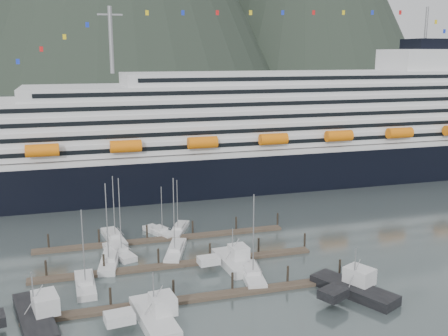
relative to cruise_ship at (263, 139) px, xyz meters
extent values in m
plane|color=#424D4D|center=(-30.03, -54.94, -12.04)|extent=(1600.00, 1600.00, 0.00)
cube|color=black|center=(-5.03, 0.06, -8.04)|extent=(210.00, 28.00, 12.00)
cube|color=silver|center=(-5.03, 0.06, -1.54)|extent=(205.80, 27.44, 1.50)
cube|color=silver|center=(-0.03, 0.06, 1.06)|extent=(185.00, 26.00, 3.20)
cube|color=black|center=(-0.03, -12.99, 1.22)|extent=(175.75, 0.20, 1.00)
cube|color=silver|center=(1.97, 0.06, 4.26)|extent=(180.00, 25.00, 3.20)
cube|color=black|center=(1.97, -12.49, 4.42)|extent=(171.00, 0.20, 1.00)
cube|color=silver|center=(3.97, 0.06, 7.46)|extent=(172.00, 24.00, 3.20)
cube|color=black|center=(3.97, -11.99, 7.62)|extent=(163.40, 0.20, 1.00)
cube|color=silver|center=(5.97, 0.06, 10.66)|extent=(160.00, 23.00, 3.20)
cube|color=black|center=(5.97, -11.49, 10.82)|extent=(152.00, 0.20, 1.00)
cube|color=silver|center=(7.97, 0.06, 13.76)|extent=(140.00, 22.00, 3.00)
cube|color=black|center=(7.97, -10.99, 13.91)|extent=(133.00, 0.20, 1.00)
cube|color=silver|center=(9.97, 0.06, 16.76)|extent=(95.00, 20.00, 3.00)
cube|color=black|center=(9.97, -9.99, 16.91)|extent=(90.25, 0.20, 1.00)
cube|color=silver|center=(49.97, 0.06, 21.26)|extent=(22.00, 16.00, 6.00)
cube|color=black|center=(49.97, 0.06, 25.76)|extent=(10.00, 10.00, 3.00)
cylinder|color=gray|center=(-40.03, 0.06, 26.26)|extent=(1.00, 1.00, 16.00)
cylinder|color=gray|center=(49.97, 0.06, 31.26)|extent=(0.80, 0.80, 10.00)
cylinder|color=orange|center=(-57.03, -14.94, 2.46)|extent=(7.00, 2.80, 2.80)
cylinder|color=orange|center=(-39.03, -14.94, 2.46)|extent=(7.00, 2.80, 2.80)
cylinder|color=orange|center=(-21.03, -14.94, 2.46)|extent=(7.00, 2.80, 2.80)
cylinder|color=orange|center=(-3.03, -14.94, 2.46)|extent=(7.00, 2.80, 2.80)
cylinder|color=orange|center=(14.97, -14.94, 2.46)|extent=(7.00, 2.80, 2.80)
cylinder|color=orange|center=(32.97, -14.94, 2.46)|extent=(7.00, 2.80, 2.80)
cube|color=#42352A|center=(-35.03, -64.94, -11.79)|extent=(48.00, 2.00, 0.50)
cylinder|color=black|center=(-56.03, -63.84, -10.64)|extent=(0.36, 0.36, 3.20)
cylinder|color=black|center=(-47.03, -63.84, -10.64)|extent=(0.36, 0.36, 3.20)
cylinder|color=black|center=(-38.03, -63.84, -10.64)|extent=(0.36, 0.36, 3.20)
cylinder|color=black|center=(-29.03, -63.84, -10.64)|extent=(0.36, 0.36, 3.20)
cylinder|color=black|center=(-20.03, -63.84, -10.64)|extent=(0.36, 0.36, 3.20)
cylinder|color=black|center=(-11.03, -63.84, -10.64)|extent=(0.36, 0.36, 3.20)
cube|color=#42352A|center=(-35.03, -51.94, -11.79)|extent=(48.00, 2.00, 0.50)
cylinder|color=black|center=(-56.03, -50.84, -10.64)|extent=(0.36, 0.36, 3.20)
cylinder|color=black|center=(-47.03, -50.84, -10.64)|extent=(0.36, 0.36, 3.20)
cylinder|color=black|center=(-38.03, -50.84, -10.64)|extent=(0.36, 0.36, 3.20)
cylinder|color=black|center=(-29.03, -50.84, -10.64)|extent=(0.36, 0.36, 3.20)
cylinder|color=black|center=(-20.03, -50.84, -10.64)|extent=(0.36, 0.36, 3.20)
cylinder|color=black|center=(-11.03, -50.84, -10.64)|extent=(0.36, 0.36, 3.20)
cube|color=#42352A|center=(-35.03, -38.94, -11.79)|extent=(48.00, 2.00, 0.50)
cylinder|color=black|center=(-56.03, -37.84, -10.64)|extent=(0.36, 0.36, 3.20)
cylinder|color=black|center=(-47.03, -37.84, -10.64)|extent=(0.36, 0.36, 3.20)
cylinder|color=black|center=(-38.03, -37.84, -10.64)|extent=(0.36, 0.36, 3.20)
cylinder|color=black|center=(-29.03, -37.84, -10.64)|extent=(0.36, 0.36, 3.20)
cylinder|color=black|center=(-20.03, -37.84, -10.64)|extent=(0.36, 0.36, 3.20)
cylinder|color=black|center=(-11.03, -37.84, -10.64)|extent=(0.36, 0.36, 3.20)
cube|color=silver|center=(-50.23, -56.27, -11.79)|extent=(3.06, 9.84, 1.52)
cube|color=silver|center=(-50.23, -56.27, -10.79)|extent=(2.25, 3.47, 0.87)
cylinder|color=gray|center=(-50.21, -57.25, -5.17)|extent=(0.17, 0.17, 11.78)
cube|color=silver|center=(-45.90, -47.81, -11.79)|extent=(4.75, 11.24, 1.53)
cube|color=silver|center=(-45.90, -47.81, -10.78)|extent=(2.83, 4.15, 0.87)
cylinder|color=gray|center=(-46.10, -48.89, -4.33)|extent=(0.17, 0.17, 13.45)
cube|color=silver|center=(-43.89, -43.97, -11.79)|extent=(5.42, 9.95, 1.42)
cube|color=silver|center=(-43.89, -43.97, -10.88)|extent=(2.95, 3.82, 0.81)
cylinder|color=gray|center=(-43.60, -44.88, -4.48)|extent=(0.16, 0.16, 13.30)
cube|color=silver|center=(-34.21, -46.44, -11.79)|extent=(6.20, 11.47, 1.43)
cube|color=silver|center=(-34.21, -46.44, -10.87)|extent=(3.22, 4.38, 0.82)
cylinder|color=gray|center=(-34.58, -47.50, -4.47)|extent=(0.16, 0.16, 13.30)
cube|color=silver|center=(-44.16, -36.20, -11.79)|extent=(4.37, 11.18, 1.52)
cube|color=silver|center=(-44.16, -36.20, -10.79)|extent=(2.70, 4.08, 0.87)
cylinder|color=gray|center=(-44.01, -37.28, -5.10)|extent=(0.17, 0.17, 11.92)
cube|color=silver|center=(-35.12, -35.22, -11.79)|extent=(5.99, 8.85, 1.34)
cube|color=silver|center=(-35.12, -35.22, -10.94)|extent=(3.04, 3.55, 0.77)
cylinder|color=gray|center=(-34.75, -36.00, -6.66)|extent=(0.15, 0.15, 9.04)
cube|color=silver|center=(-31.19, -34.94, -11.79)|extent=(6.13, 9.73, 1.28)
cube|color=silver|center=(-31.19, -34.94, -10.99)|extent=(3.05, 3.82, 0.73)
cylinder|color=gray|center=(-31.59, -35.82, -6.14)|extent=(0.15, 0.15, 10.14)
cube|color=silver|center=(-24.60, -60.06, -11.79)|extent=(4.42, 10.53, 1.59)
cube|color=silver|center=(-24.60, -60.06, -10.73)|extent=(2.77, 3.87, 0.91)
cylinder|color=gray|center=(-24.75, -61.07, -4.47)|extent=(0.18, 0.18, 13.09)
cube|color=black|center=(-57.03, -65.37, -11.69)|extent=(6.77, 14.97, 2.23)
cube|color=silver|center=(-55.61, -65.08, -9.48)|extent=(3.91, 4.87, 2.45)
cube|color=black|center=(-55.61, -65.08, -8.59)|extent=(3.63, 4.54, 0.56)
cylinder|color=gray|center=(-57.03, -65.37, -7.59)|extent=(0.18, 0.18, 5.56)
cube|color=silver|center=(-41.82, -69.94, -11.69)|extent=(5.35, 12.51, 2.21)
cube|color=silver|center=(-46.40, -70.47, -10.27)|extent=(4.03, 3.08, 1.32)
cube|color=silver|center=(-40.62, -69.80, -9.50)|extent=(3.49, 3.97, 2.43)
cube|color=black|center=(-40.62, -69.80, -8.62)|extent=(3.24, 3.71, 0.55)
cylinder|color=gray|center=(-41.82, -69.94, -7.63)|extent=(0.18, 0.18, 5.52)
cube|color=black|center=(-12.03, -69.94, -11.69)|extent=(9.40, 13.82, 2.23)
cube|color=black|center=(-16.62, -72.14, -10.25)|extent=(4.70, 4.30, 1.34)
cube|color=silver|center=(-10.82, -69.36, -9.47)|extent=(4.55, 4.97, 2.46)
cube|color=black|center=(-10.82, -69.36, -8.58)|extent=(4.24, 4.64, 0.56)
cylinder|color=gray|center=(-12.03, -69.94, -7.57)|extent=(0.18, 0.18, 5.58)
cube|color=silver|center=(-26.10, -54.63, -11.69)|extent=(4.46, 11.41, 2.03)
cube|color=silver|center=(-30.33, -54.94, -10.41)|extent=(3.62, 2.70, 1.22)
cube|color=silver|center=(-24.98, -54.55, -9.70)|extent=(3.08, 3.55, 2.23)
cube|color=black|center=(-24.98, -54.55, -8.89)|extent=(2.86, 3.31, 0.51)
cylinder|color=gray|center=(-26.10, -54.63, -7.98)|extent=(0.16, 0.16, 5.08)
camera|label=1|loc=(-51.17, -133.55, 23.00)|focal=42.00mm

